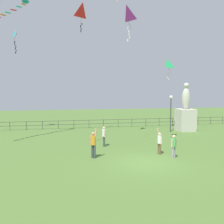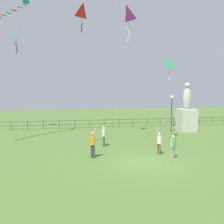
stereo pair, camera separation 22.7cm
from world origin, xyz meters
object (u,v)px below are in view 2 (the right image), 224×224
Objects in this scene: person_0 at (159,142)px; kite_5 at (83,11)px; streamer_kite at (21,2)px; person_1 at (173,145)px; person_3 at (93,143)px; statue_monument at (186,116)px; kite_4 at (126,14)px; person_2 at (104,135)px; kite_1 at (18,34)px; kite_3 at (168,65)px; lamppost at (172,105)px.

person_0 is 14.14m from kite_5.
person_1 is at bearing -35.93° from streamer_kite.
streamer_kite is (-5.34, 6.59, 10.83)m from person_3.
kite_4 is at bearing -143.90° from statue_monument.
kite_5 reaches higher than person_2.
kite_1 is 16.34m from kite_3.
streamer_kite is at bearing 153.51° from kite_4.
kite_1 is 5.49m from streamer_kite.
kite_3 is 10.15m from kite_4.
kite_5 is (-5.21, 8.76, 10.93)m from person_1.
kite_3 is (-1.73, 1.31, 5.57)m from statue_monument.
streamer_kite is at bearing 129.02° from person_3.
statue_monument is at bearing -10.17° from kite_1.
person_1 is at bearing -121.52° from statue_monument.
statue_monument is 2.56× the size of person_3.
statue_monument is 15.03m from kite_5.
person_3 is 0.46× the size of streamer_kite.
person_0 is 0.87× the size of person_3.
statue_monument is 2.28× the size of kite_3.
person_2 is at bearing 139.03° from person_0.
person_1 is 5.70m from person_2.
kite_1 is 7.85m from kite_5.
kite_5 is (-9.33, -2.08, 4.58)m from kite_3.
statue_monument is 2.01× the size of kite_4.
kite_1 is at bearing 169.83° from statue_monument.
streamer_kite is at bearing 146.79° from person_0.
kite_5 is at bearing -177.83° from lamppost.
person_2 is (-7.91, -5.03, -1.95)m from lamppost.
statue_monument reaches higher than person_1.
statue_monument is 13.93m from person_3.
person_0 is 4.61m from person_3.
person_1 is 13.22m from kite_3.
streamer_kite reaches higher than kite_5.
kite_1 is 0.61× the size of streamer_kite.
person_2 is 14.98m from kite_1.
kite_5 is 5.41m from streamer_kite.
streamer_kite is (1.33, -5.10, 1.53)m from kite_1.
person_1 is 0.68× the size of kite_3.
person_0 is 18.73m from kite_1.
person_1 is 0.58× the size of kite_5.
person_3 is 0.79× the size of kite_4.
kite_1 is 1.03× the size of kite_4.
lamppost is 1.49× the size of kite_4.
person_0 is at bearing -119.18° from lamppost.
kite_5 is (-2.85, 5.21, 1.75)m from kite_4.
lamppost is 1.46× the size of kite_5.
kite_3 reaches higher than person_1.
statue_monument is 5.98m from kite_3.
kite_4 is at bearing 126.40° from person_0.
person_2 is (-3.44, 2.98, 0.02)m from person_0.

